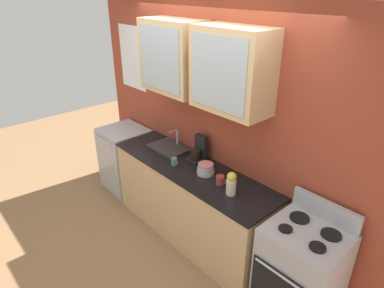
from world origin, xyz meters
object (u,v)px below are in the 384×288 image
(sink_faucet, at_px, (169,148))
(cup_near_bowls, at_px, (220,180))
(bowl_stack, at_px, (206,169))
(stove_range, at_px, (300,273))
(cup_near_sink, at_px, (174,161))
(vase, at_px, (231,184))
(dishwasher, at_px, (126,159))
(coffee_maker, at_px, (199,151))

(sink_faucet, xyz_separation_m, cup_near_bowls, (0.94, -0.10, 0.03))
(sink_faucet, relative_size, bowl_stack, 2.58)
(stove_range, bearing_deg, sink_faucet, 177.01)
(bowl_stack, distance_m, cup_near_sink, 0.38)
(sink_faucet, relative_size, cup_near_sink, 4.59)
(cup_near_sink, bearing_deg, sink_faucet, 150.14)
(bowl_stack, height_order, vase, vase)
(stove_range, height_order, dishwasher, stove_range)
(sink_faucet, relative_size, vase, 2.01)
(sink_faucet, bearing_deg, dishwasher, -173.28)
(sink_faucet, height_order, coffee_maker, coffee_maker)
(bowl_stack, relative_size, vase, 0.78)
(stove_range, bearing_deg, bowl_stack, 178.67)
(vase, bearing_deg, coffee_maker, 161.68)
(stove_range, xyz_separation_m, bowl_stack, (-1.20, 0.03, 0.50))
(cup_near_sink, bearing_deg, coffee_maker, 70.45)
(vase, bearing_deg, dishwasher, 178.58)
(stove_range, bearing_deg, vase, -175.98)
(vase, bearing_deg, cup_near_bowls, 165.19)
(dishwasher, height_order, coffee_maker, coffee_maker)
(cup_near_sink, bearing_deg, cup_near_bowls, 8.56)
(stove_range, relative_size, vase, 4.67)
(coffee_maker, bearing_deg, cup_near_sink, -109.55)
(vase, height_order, coffee_maker, coffee_maker)
(sink_faucet, bearing_deg, cup_near_sink, -29.86)
(cup_near_sink, distance_m, cup_near_bowls, 0.61)
(bowl_stack, bearing_deg, cup_near_bowls, -7.89)
(dishwasher, xyz_separation_m, coffee_maker, (1.32, 0.18, 0.56))
(stove_range, relative_size, bowl_stack, 6.00)
(cup_near_bowls, bearing_deg, coffee_maker, 160.44)
(bowl_stack, relative_size, dishwasher, 0.20)
(stove_range, relative_size, cup_near_sink, 10.67)
(bowl_stack, distance_m, vase, 0.44)
(vase, xyz_separation_m, cup_near_bowls, (-0.18, 0.05, -0.07))
(sink_faucet, bearing_deg, vase, -7.75)
(cup_near_bowls, bearing_deg, stove_range, 0.33)
(vase, relative_size, cup_near_bowls, 1.98)
(coffee_maker, bearing_deg, cup_near_bowls, -19.56)
(sink_faucet, xyz_separation_m, coffee_maker, (0.44, 0.08, 0.09))
(stove_range, height_order, cup_near_sink, stove_range)
(bowl_stack, distance_m, cup_near_bowls, 0.24)
(bowl_stack, bearing_deg, coffee_maker, 151.11)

